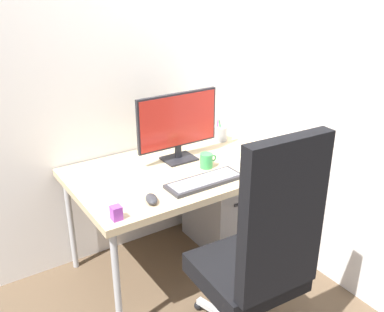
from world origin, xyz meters
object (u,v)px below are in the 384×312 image
Objects in this scene: mouse at (151,199)px; filing_cabinet at (225,202)px; office_chair at (260,253)px; monitor at (178,123)px; coffee_mug at (207,161)px; notebook at (249,163)px; keyboard at (204,181)px; desk_clamp_accessory at (116,213)px; pen_holder at (220,133)px.

filing_cabinet is at bearing 41.93° from mouse.
office_chair is 2.22× the size of monitor.
filing_cabinet is at bearing -5.08° from monitor.
office_chair is 10.84× the size of coffee_mug.
mouse is at bearing 116.93° from office_chair.
filing_cabinet is (0.49, 0.91, -0.31)m from office_chair.
office_chair reaches higher than notebook.
notebook is (-0.03, -0.27, 0.42)m from filing_cabinet.
coffee_mug is at bearing 160.69° from notebook.
office_chair is 2.69× the size of keyboard.
filing_cabinet is 1.17m from desk_clamp_accessory.
pen_holder reaches higher than filing_cabinet.
mouse reaches higher than notebook.
notebook is at bearing -21.05° from coffee_mug.
keyboard is 0.22m from coffee_mug.
pen_holder is at bearing 69.24° from filing_cabinet.
coffee_mug is (-0.25, 0.10, 0.04)m from notebook.
mouse is 0.53m from coffee_mug.
coffee_mug is at bearing -136.52° from pen_holder.
mouse is 0.23m from desk_clamp_accessory.
notebook is at bearing 10.47° from keyboard.
pen_holder is at bearing 28.82° from desk_clamp_accessory.
monitor is at bearing 174.92° from filing_cabinet.
mouse is at bearing -135.61° from monitor.
monitor reaches higher than notebook.
coffee_mug is at bearing -149.07° from filing_cabinet.
notebook is (0.74, 0.10, -0.01)m from mouse.
pen_holder is at bearing 62.60° from office_chair.
mouse is 0.95× the size of coffee_mug.
coffee_mug is at bearing -68.76° from monitor.
filing_cabinet is at bearing 39.11° from keyboard.
keyboard is 0.68m from pen_holder.
mouse is at bearing -175.05° from keyboard.
office_chair is 0.62m from mouse.
monitor is (0.13, 0.95, 0.34)m from office_chair.
office_chair is 1.08m from filing_cabinet.
office_chair is 7.25× the size of pen_holder.
coffee_mug is (-0.34, -0.32, -0.01)m from pen_holder.
desk_clamp_accessory is (-0.63, -0.46, -0.20)m from monitor.
coffee_mug reaches higher than filing_cabinet.
notebook is at bearing 9.29° from desk_clamp_accessory.
desk_clamp_accessory is (-0.99, -0.42, 0.45)m from filing_cabinet.
keyboard is at bearing 8.49° from desk_clamp_accessory.
desk_clamp_accessory is at bearing -151.18° from pen_holder.
filing_cabinet is 5.49× the size of mouse.
office_chair reaches higher than filing_cabinet.
monitor is 3.27× the size of pen_holder.
office_chair is at bearing -97.87° from keyboard.
keyboard reaches higher than filing_cabinet.
filing_cabinet is at bearing 84.94° from notebook.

